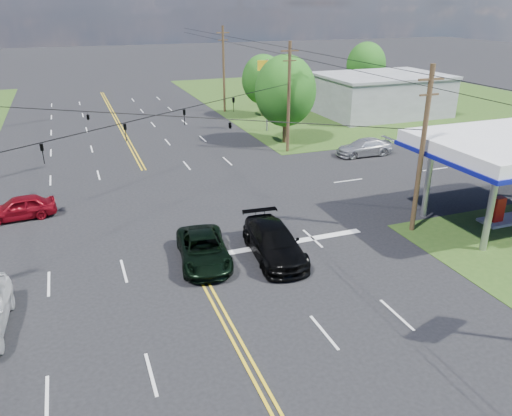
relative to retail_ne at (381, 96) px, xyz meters
name	(u,v)px	position (x,y,z in m)	size (l,w,h in m)	color
ground	(163,206)	(-30.00, -20.00, -2.20)	(280.00, 280.00, 0.00)	black
grass_ne	(362,96)	(5.00, 12.00, -2.20)	(46.00, 48.00, 0.03)	#254415
stop_bar	(280,244)	(-25.00, -28.00, -2.20)	(10.00, 0.50, 0.02)	silver
retail_ne	(381,96)	(0.00, 0.00, 0.00)	(14.00, 10.00, 4.40)	gray
pole_se	(422,149)	(-17.00, -29.00, 2.72)	(1.60, 0.28, 9.50)	#3C2C19
pole_ne	(289,96)	(-17.00, -11.00, 2.72)	(1.60, 0.28, 9.50)	#3C2C19
pole_right_far	(224,68)	(-17.00, 8.00, 2.97)	(1.60, 0.28, 10.00)	#3C2C19
span_wire_signals	(156,115)	(-30.00, -20.00, 3.80)	(26.00, 18.00, 1.13)	black
power_lines	(159,76)	(-30.00, -22.00, 6.40)	(26.04, 100.00, 0.64)	black
tree_right_a	(285,91)	(-16.00, -8.00, 2.67)	(5.70, 5.70, 8.18)	#3C2C19
tree_right_b	(263,80)	(-13.50, 4.00, 2.02)	(4.94, 4.94, 7.09)	#3C2C19
tree_far_r	(366,65)	(4.00, 10.00, 2.34)	(5.32, 5.32, 7.63)	#3C2C19
pickup_dkgreen	(203,249)	(-29.50, -28.50, -1.47)	(2.42, 5.25, 1.46)	black
suv_black	(274,242)	(-25.89, -29.20, -1.36)	(2.36, 5.80, 1.68)	black
sedan_red	(19,208)	(-38.65, -19.00, -1.48)	(1.70, 4.23, 1.44)	maroon
sedan_far	(364,147)	(-11.24, -14.50, -1.47)	(2.04, 5.02, 1.46)	#B5B6BB
polesign_ne	(267,77)	(-15.83, -3.08, 3.32)	(1.98, 0.80, 7.24)	#A5A5AA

